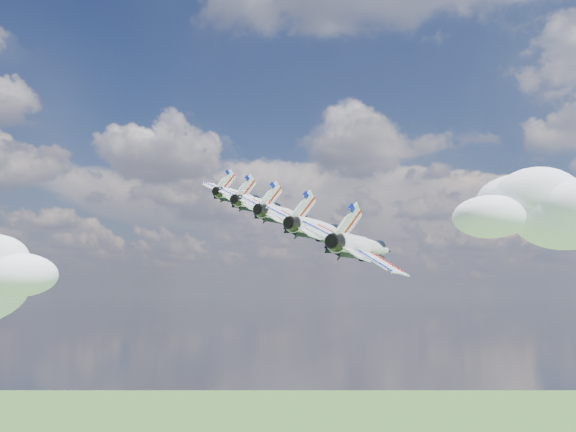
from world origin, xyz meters
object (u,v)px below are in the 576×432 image
(jet_1, at_px, (263,206))
(jet_2, at_px, (288,216))
(jet_0, at_px, (242,198))
(jet_3, at_px, (321,229))
(jet_4, at_px, (365,247))

(jet_1, distance_m, jet_2, 11.44)
(jet_0, relative_size, jet_1, 1.00)
(jet_0, bearing_deg, jet_3, -40.94)
(jet_0, relative_size, jet_4, 1.00)
(jet_3, bearing_deg, jet_0, 139.06)
(jet_0, bearing_deg, jet_2, -40.94)
(jet_1, bearing_deg, jet_4, -40.94)
(jet_0, xyz_separation_m, jet_3, (20.81, -25.93, -8.49))
(jet_3, height_order, jet_4, jet_3)
(jet_0, distance_m, jet_3, 34.31)
(jet_3, relative_size, jet_4, 1.00)
(jet_1, height_order, jet_2, jet_1)
(jet_2, bearing_deg, jet_4, -40.94)
(jet_1, bearing_deg, jet_2, -40.94)
(jet_0, bearing_deg, jet_1, -40.94)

